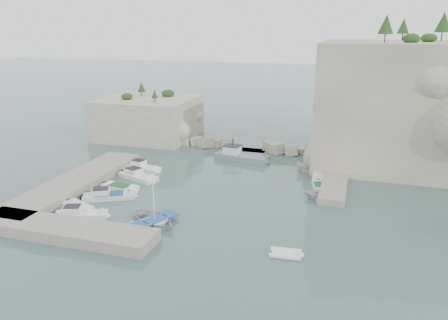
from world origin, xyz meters
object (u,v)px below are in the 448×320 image
(motorboat_c, at_px, (120,190))
(motorboat_e, at_px, (78,209))
(tender_east_b, at_px, (319,189))
(rowboat, at_px, (155,224))
(tender_east_c, at_px, (319,178))
(motorboat_d, at_px, (109,198))
(inflatable_dinghy, at_px, (285,255))
(work_boat, at_px, (242,160))
(tender_east_d, at_px, (313,172))
(motorboat_a, at_px, (143,170))
(motorboat_f, at_px, (81,217))
(motorboat_b, at_px, (138,179))
(tender_east_a, at_px, (317,198))

(motorboat_c, height_order, motorboat_e, same)
(motorboat_c, height_order, tender_east_b, same)
(rowboat, distance_m, tender_east_c, 23.79)
(motorboat_c, xyz_separation_m, rowboat, (8.27, -7.52, 0.00))
(motorboat_d, height_order, rowboat, motorboat_d)
(inflatable_dinghy, height_order, work_boat, work_boat)
(tender_east_d, bearing_deg, motorboat_e, 118.26)
(motorboat_a, bearing_deg, motorboat_c, -69.45)
(motorboat_e, bearing_deg, tender_east_d, 65.75)
(motorboat_a, bearing_deg, motorboat_f, -71.69)
(motorboat_f, bearing_deg, tender_east_c, 21.57)
(motorboat_a, xyz_separation_m, tender_east_c, (23.56, 3.63, 0.00))
(motorboat_b, bearing_deg, tender_east_b, 29.17)
(motorboat_e, xyz_separation_m, work_boat, (12.30, 22.99, 0.00))
(motorboat_d, relative_size, inflatable_dinghy, 2.15)
(tender_east_a, relative_size, work_boat, 0.34)
(work_boat, bearing_deg, motorboat_e, -108.04)
(motorboat_b, xyz_separation_m, motorboat_d, (0.03, -7.15, 0.00))
(motorboat_b, bearing_deg, motorboat_c, -71.87)
(tender_east_a, distance_m, work_boat, 17.18)
(motorboat_b, relative_size, tender_east_b, 1.68)
(tender_east_b, bearing_deg, motorboat_a, 75.19)
(motorboat_a, relative_size, motorboat_c, 1.15)
(motorboat_e, relative_size, inflatable_dinghy, 1.47)
(inflatable_dinghy, bearing_deg, tender_east_d, 86.24)
(work_boat, bearing_deg, tender_east_c, -12.63)
(motorboat_e, bearing_deg, motorboat_a, 112.10)
(motorboat_a, xyz_separation_m, motorboat_d, (1.15, -10.69, 0.00))
(motorboat_c, height_order, tender_east_d, tender_east_d)
(tender_east_b, bearing_deg, tender_east_c, -8.48)
(motorboat_b, xyz_separation_m, tender_east_b, (22.83, 3.14, 0.00))
(inflatable_dinghy, xyz_separation_m, tender_east_b, (1.19, 17.40, 0.00))
(motorboat_a, height_order, rowboat, motorboat_a)
(motorboat_b, relative_size, tender_east_d, 1.39)
(motorboat_f, relative_size, tender_east_b, 1.57)
(motorboat_c, height_order, inflatable_dinghy, motorboat_c)
(motorboat_d, bearing_deg, tender_east_a, -10.41)
(rowboat, relative_size, inflatable_dinghy, 1.86)
(motorboat_e, xyz_separation_m, tender_east_a, (24.46, 10.85, 0.00))
(motorboat_e, xyz_separation_m, tender_east_b, (24.37, 14.07, 0.00))
(motorboat_a, height_order, tender_east_c, motorboat_a)
(rowboat, xyz_separation_m, tender_east_d, (13.36, 21.43, 0.00))
(motorboat_b, distance_m, tender_east_d, 23.48)
(motorboat_e, height_order, rowboat, rowboat)
(motorboat_f, bearing_deg, tender_east_b, 14.80)
(motorboat_f, height_order, rowboat, motorboat_f)
(motorboat_e, relative_size, work_boat, 0.50)
(motorboat_c, xyz_separation_m, tender_east_b, (23.06, 7.38, 0.00))
(motorboat_d, distance_m, tender_east_a, 23.94)
(motorboat_c, xyz_separation_m, tender_east_c, (22.69, 11.40, 0.00))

